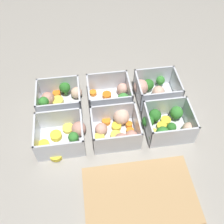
# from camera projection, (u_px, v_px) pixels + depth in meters

# --- Properties ---
(ground_plane) EXTENTS (4.00, 4.00, 0.00)m
(ground_plane) POSITION_uv_depth(u_px,v_px,m) (112.00, 117.00, 0.83)
(ground_plane) COLOR gray
(container_near_left) EXTENTS (0.15, 0.12, 0.08)m
(container_near_left) POSITION_uv_depth(u_px,v_px,m) (153.00, 89.00, 0.86)
(container_near_left) COLOR silver
(container_near_left) RESTS_ON ground_plane
(container_near_center) EXTENTS (0.14, 0.12, 0.08)m
(container_near_center) POSITION_uv_depth(u_px,v_px,m) (113.00, 95.00, 0.85)
(container_near_center) COLOR silver
(container_near_center) RESTS_ON ground_plane
(container_near_right) EXTENTS (0.15, 0.13, 0.08)m
(container_near_right) POSITION_uv_depth(u_px,v_px,m) (59.00, 100.00, 0.84)
(container_near_right) COLOR silver
(container_near_right) RESTS_ON ground_plane
(container_far_left) EXTENTS (0.16, 0.12, 0.08)m
(container_far_left) POSITION_uv_depth(u_px,v_px,m) (167.00, 124.00, 0.77)
(container_far_left) COLOR silver
(container_far_left) RESTS_ON ground_plane
(container_far_center) EXTENTS (0.14, 0.13, 0.08)m
(container_far_center) POSITION_uv_depth(u_px,v_px,m) (117.00, 129.00, 0.77)
(container_far_center) COLOR silver
(container_far_center) RESTS_ON ground_plane
(container_far_right) EXTENTS (0.15, 0.13, 0.08)m
(container_far_right) POSITION_uv_depth(u_px,v_px,m) (64.00, 136.00, 0.75)
(container_far_right) COLOR silver
(container_far_right) RESTS_ON ground_plane
(cutting_board) EXTENTS (0.28, 0.18, 0.02)m
(cutting_board) POSITION_uv_depth(u_px,v_px,m) (140.00, 195.00, 0.66)
(cutting_board) COLOR tan
(cutting_board) RESTS_ON ground_plane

